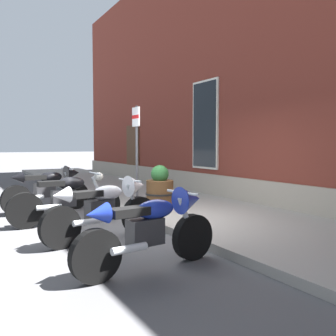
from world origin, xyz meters
TOP-DOWN VIEW (x-y plane):
  - ground_plane at (0.00, 0.00)m, footprint 140.00×140.00m
  - sidewalk at (0.00, 1.56)m, footprint 31.26×3.12m
  - motorcycle_black_sport at (-2.37, -1.30)m, footprint 0.65×2.01m
  - motorcycle_black_naked at (-0.81, -1.30)m, footprint 0.62×2.18m
  - motorcycle_white_sport at (0.68, -1.05)m, footprint 0.72×2.07m
  - motorcycle_blue_sport at (2.33, -1.04)m, footprint 0.63×2.03m
  - parking_sign at (-1.54, 0.50)m, footprint 0.36×0.07m
  - barrel_planter at (-1.00, 0.81)m, footprint 0.64×0.64m

SIDE VIEW (x-z plane):
  - ground_plane at x=0.00m, z-range 0.00..0.00m
  - sidewalk at x=0.00m, z-range 0.00..0.13m
  - motorcycle_black_naked at x=-0.81m, z-range 0.00..0.98m
  - barrel_planter at x=-1.00m, z-range 0.05..1.00m
  - motorcycle_blue_sport at x=2.33m, z-range 0.05..1.05m
  - motorcycle_white_sport at x=0.68m, z-range 0.05..1.06m
  - motorcycle_black_sport at x=-2.37m, z-range 0.04..1.09m
  - parking_sign at x=-1.54m, z-range 0.47..2.76m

